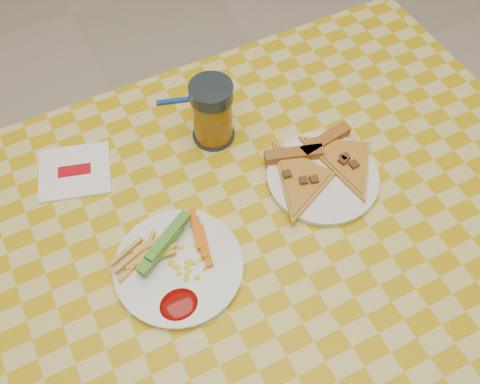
% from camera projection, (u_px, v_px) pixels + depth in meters
% --- Properties ---
extents(ground, '(8.00, 8.00, 0.00)m').
position_uv_depth(ground, '(243.00, 350.00, 1.62)').
color(ground, beige).
rests_on(ground, ground).
extents(table, '(1.28, 0.88, 0.76)m').
position_uv_depth(table, '(245.00, 244.00, 1.05)').
color(table, white).
rests_on(table, ground).
extents(plate_left, '(0.30, 0.30, 0.01)m').
position_uv_depth(plate_left, '(179.00, 267.00, 0.94)').
color(plate_left, white).
rests_on(plate_left, table).
extents(plate_right, '(0.28, 0.28, 0.01)m').
position_uv_depth(plate_right, '(323.00, 178.00, 1.04)').
color(plate_right, white).
rests_on(plate_right, table).
extents(fries_veggies, '(0.20, 0.19, 0.04)m').
position_uv_depth(fries_veggies, '(170.00, 257.00, 0.93)').
color(fries_veggies, gold).
rests_on(fries_veggies, plate_left).
extents(pizza_slices, '(0.29, 0.26, 0.02)m').
position_uv_depth(pizza_slices, '(321.00, 167.00, 1.04)').
color(pizza_slices, gold).
rests_on(pizza_slices, plate_right).
extents(drink_glass, '(0.09, 0.09, 0.14)m').
position_uv_depth(drink_glass, '(212.00, 113.00, 1.05)').
color(drink_glass, black).
rests_on(drink_glass, table).
extents(napkin, '(0.17, 0.16, 0.01)m').
position_uv_depth(napkin, '(75.00, 171.00, 1.06)').
color(napkin, white).
rests_on(napkin, table).
extents(fork, '(0.13, 0.05, 0.01)m').
position_uv_depth(fork, '(188.00, 99.00, 1.16)').
color(fork, '#163899').
rests_on(fork, table).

